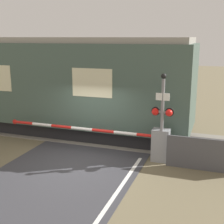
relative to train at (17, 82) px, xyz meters
The scene contains 6 objects.
ground_plane 6.05m from the train, 33.92° to the right, with size 80.00×80.00×0.00m, color #6B6047.
track_bed 5.15m from the train, ahead, with size 36.00×3.20×0.13m.
train is the anchor object (origin of this frame).
crossing_barrier 7.27m from the train, 17.12° to the right, with size 6.48×0.44×1.16m.
signal_post 7.77m from the train, 16.87° to the right, with size 0.77×0.26×3.13m.
roadside_fence 9.34m from the train, 15.38° to the right, with size 2.44×0.06×1.10m.
Camera 1 is at (4.52, -9.34, 4.31)m, focal length 50.00 mm.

